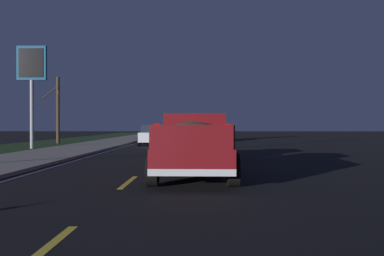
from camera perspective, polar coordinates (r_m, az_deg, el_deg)
ground at (r=27.42m, az=-2.97°, el=-2.77°), size 144.00×144.00×0.00m
sidewalk_shoulder at (r=28.39m, az=-14.54°, el=-2.55°), size 108.00×4.00×0.12m
grass_verge at (r=30.11m, az=-23.75°, el=-2.51°), size 108.00×6.00×0.01m
lane_markings at (r=29.68m, az=-7.63°, el=-2.52°), size 108.00×3.54×0.01m
pickup_truck at (r=11.86m, az=0.34°, el=-2.20°), size 5.44×2.32×1.87m
sedan_black at (r=36.89m, az=0.76°, el=-0.73°), size 4.42×2.05×1.54m
sedan_white at (r=30.98m, az=-5.41°, el=-0.95°), size 4.41×2.03×1.54m
sedan_red at (r=18.45m, az=0.64°, el=-1.88°), size 4.41×2.04×1.54m
gas_price_sign at (r=28.25m, az=-21.66°, el=7.38°), size 0.27×1.90×6.62m
bare_tree_far at (r=35.36m, az=-18.40°, el=2.60°), size 1.79×1.61×5.52m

